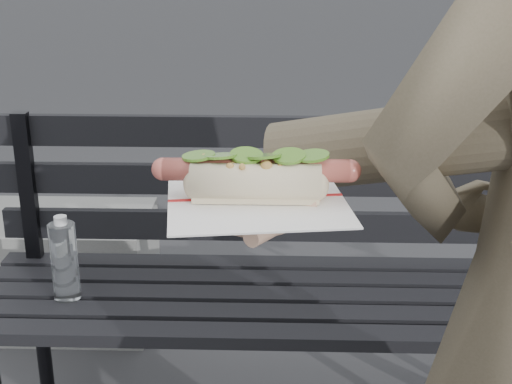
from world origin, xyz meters
TOP-DOWN VIEW (x-y plane):
  - park_bench at (0.04, 0.97)m, footprint 1.50×0.44m
  - held_hotdog at (0.21, 0.13)m, footprint 0.62×0.30m

SIDE VIEW (x-z plane):
  - park_bench at x=0.04m, z-range 0.08..0.96m
  - held_hotdog at x=0.21m, z-range 0.97..1.17m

